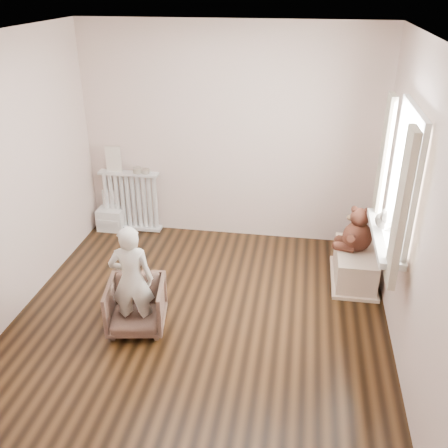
% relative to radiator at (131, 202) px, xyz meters
% --- Properties ---
extents(floor, '(3.60, 3.60, 0.01)m').
position_rel_radiator_xyz_m(floor, '(1.27, -1.68, -0.39)').
color(floor, black).
rests_on(floor, ground).
extents(ceiling, '(3.60, 3.60, 0.01)m').
position_rel_radiator_xyz_m(ceiling, '(1.27, -1.68, 2.21)').
color(ceiling, white).
rests_on(ceiling, ground).
extents(back_wall, '(3.60, 0.02, 2.60)m').
position_rel_radiator_xyz_m(back_wall, '(1.27, 0.12, 0.91)').
color(back_wall, beige).
rests_on(back_wall, ground).
extents(front_wall, '(3.60, 0.02, 2.60)m').
position_rel_radiator_xyz_m(front_wall, '(1.27, -3.48, 0.91)').
color(front_wall, beige).
rests_on(front_wall, ground).
extents(left_wall, '(0.02, 3.60, 2.60)m').
position_rel_radiator_xyz_m(left_wall, '(-0.53, -1.68, 0.91)').
color(left_wall, beige).
rests_on(left_wall, ground).
extents(right_wall, '(0.02, 3.60, 2.60)m').
position_rel_radiator_xyz_m(right_wall, '(3.07, -1.68, 0.91)').
color(right_wall, beige).
rests_on(right_wall, ground).
extents(window, '(0.03, 0.90, 1.10)m').
position_rel_radiator_xyz_m(window, '(3.03, -1.38, 1.06)').
color(window, white).
rests_on(window, right_wall).
extents(window_sill, '(0.22, 1.10, 0.06)m').
position_rel_radiator_xyz_m(window_sill, '(2.94, -1.38, 0.48)').
color(window_sill, silver).
rests_on(window_sill, right_wall).
extents(curtain_left, '(0.06, 0.26, 1.30)m').
position_rel_radiator_xyz_m(curtain_left, '(2.92, -1.95, 1.00)').
color(curtain_left, '#BDB297').
rests_on(curtain_left, right_wall).
extents(curtain_right, '(0.06, 0.26, 1.30)m').
position_rel_radiator_xyz_m(curtain_right, '(2.92, -0.81, 1.00)').
color(curtain_right, '#BDB297').
rests_on(curtain_right, right_wall).
extents(radiator, '(0.76, 0.14, 0.80)m').
position_rel_radiator_xyz_m(radiator, '(0.00, 0.00, 0.00)').
color(radiator, silver).
rests_on(radiator, floor).
extents(paper_doll, '(0.20, 0.02, 0.33)m').
position_rel_radiator_xyz_m(paper_doll, '(-0.18, 0.00, 0.58)').
color(paper_doll, beige).
rests_on(paper_doll, radiator).
extents(tin_a, '(0.11, 0.11, 0.07)m').
position_rel_radiator_xyz_m(tin_a, '(0.12, 0.00, 0.45)').
color(tin_a, '#A59E8C').
rests_on(tin_a, radiator).
extents(tin_b, '(0.10, 0.10, 0.05)m').
position_rel_radiator_xyz_m(tin_b, '(0.23, 0.00, 0.44)').
color(tin_b, '#A59E8C').
rests_on(tin_b, radiator).
extents(toy_vanity, '(0.34, 0.24, 0.53)m').
position_rel_radiator_xyz_m(toy_vanity, '(-0.28, -0.03, -0.11)').
color(toy_vanity, silver).
rests_on(toy_vanity, floor).
extents(armchair, '(0.60, 0.61, 0.49)m').
position_rel_radiator_xyz_m(armchair, '(0.71, -1.95, -0.15)').
color(armchair, brown).
rests_on(armchair, floor).
extents(child, '(0.43, 0.32, 1.08)m').
position_rel_radiator_xyz_m(child, '(0.71, -2.00, 0.17)').
color(child, beige).
rests_on(child, armchair).
extents(toy_bench, '(0.42, 0.78, 0.37)m').
position_rel_radiator_xyz_m(toy_bench, '(2.79, -0.77, -0.19)').
color(toy_bench, beige).
rests_on(toy_bench, floor).
extents(teddy_bear, '(0.46, 0.39, 0.49)m').
position_rel_radiator_xyz_m(teddy_bear, '(2.78, -0.75, 0.28)').
color(teddy_bear, black).
rests_on(teddy_bear, toy_bench).
extents(plush_cat, '(0.22, 0.30, 0.23)m').
position_rel_radiator_xyz_m(plush_cat, '(2.93, -1.29, 0.61)').
color(plush_cat, gray).
rests_on(plush_cat, window_sill).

